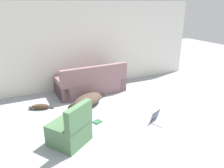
# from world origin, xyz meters

# --- Properties ---
(ground_plane) EXTENTS (20.00, 20.00, 0.00)m
(ground_plane) POSITION_xyz_m (0.00, 0.00, 0.00)
(ground_plane) COLOR #999EA3
(wall_back) EXTENTS (7.27, 0.06, 2.49)m
(wall_back) POSITION_xyz_m (0.00, 3.81, 1.24)
(wall_back) COLOR silver
(wall_back) RESTS_ON ground_plane
(couch) EXTENTS (1.94, 0.96, 0.85)m
(couch) POSITION_xyz_m (-0.13, 3.21, 0.26)
(couch) COLOR gray
(couch) RESTS_ON ground_plane
(dog) EXTENTS (1.23, 0.88, 0.29)m
(dog) POSITION_xyz_m (-0.56, 2.36, 0.14)
(dog) COLOR #4C3D33
(dog) RESTS_ON ground_plane
(cat) EXTENTS (0.58, 0.28, 0.13)m
(cat) POSITION_xyz_m (-1.64, 2.70, 0.07)
(cat) COLOR #473323
(cat) RESTS_ON ground_plane
(laptop_open) EXTENTS (0.42, 0.42, 0.26)m
(laptop_open) POSITION_xyz_m (0.58, 0.99, 0.08)
(laptop_open) COLOR #B7B7BC
(laptop_open) RESTS_ON ground_plane
(book_green) EXTENTS (0.21, 0.20, 0.02)m
(book_green) POSITION_xyz_m (-0.61, 1.52, 0.01)
(book_green) COLOR #2D663D
(book_green) RESTS_ON ground_plane
(side_chair) EXTENTS (0.86, 0.86, 0.81)m
(side_chair) POSITION_xyz_m (-1.31, 1.04, 0.27)
(side_chair) COLOR #4C754C
(side_chair) RESTS_ON ground_plane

